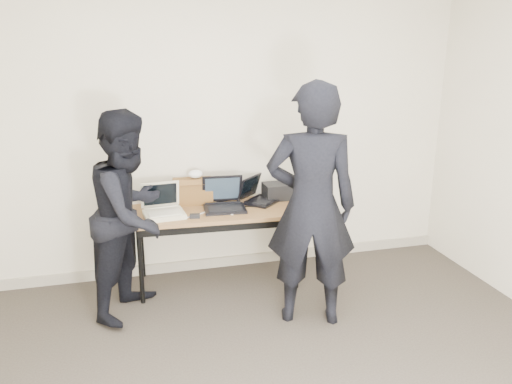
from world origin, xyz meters
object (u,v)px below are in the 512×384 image
object	(u,v)px
laptop_right	(258,196)
person_typist	(311,206)
laptop_center	(224,201)
leather_satchel	(193,191)
equipment_box	(277,191)
desk	(217,216)
laptop_beige	(163,209)
person_observer	(131,214)

from	to	relation	value
laptop_right	person_typist	bearing A→B (deg)	-124.27
laptop_center	laptop_right	xyz separation A→B (m)	(0.35, 0.11, -0.01)
leather_satchel	equipment_box	bearing A→B (deg)	1.09
desk	leather_satchel	distance (m)	0.34
desk	equipment_box	world-z (taller)	equipment_box
laptop_beige	leather_satchel	distance (m)	0.40
laptop_center	laptop_right	distance (m)	0.37
laptop_right	equipment_box	distance (m)	0.21
laptop_right	person_observer	world-z (taller)	person_observer
laptop_right	equipment_box	size ratio (longest dim) A/B	1.74
laptop_beige	person_typist	world-z (taller)	person_typist
laptop_right	equipment_box	xyz separation A→B (m)	(0.20, 0.05, 0.02)
desk	leather_satchel	size ratio (longest dim) A/B	4.13
laptop_right	leather_satchel	world-z (taller)	leather_satchel
desk	laptop_center	distance (m)	0.15
desk	laptop_center	world-z (taller)	laptop_center
laptop_right	person_typist	world-z (taller)	person_typist
leather_satchel	equipment_box	xyz separation A→B (m)	(0.81, -0.04, -0.05)
laptop_beige	equipment_box	xyz separation A→B (m)	(1.11, 0.22, 0.02)
leather_satchel	person_typist	xyz separation A→B (m)	(0.78, -1.03, 0.11)
person_observer	desk	bearing A→B (deg)	-37.06
laptop_center	laptop_right	bearing A→B (deg)	21.65
person_observer	laptop_center	bearing A→B (deg)	-37.06
desk	laptop_center	xyz separation A→B (m)	(0.07, 0.03, 0.12)
laptop_right	leather_satchel	distance (m)	0.62
laptop_center	leather_satchel	world-z (taller)	laptop_center
leather_satchel	person_observer	world-z (taller)	person_observer
person_typist	person_observer	world-z (taller)	person_typist
laptop_beige	person_observer	bearing A→B (deg)	-142.07
laptop_center	leather_satchel	bearing A→B (deg)	145.78
desk	person_observer	distance (m)	0.83
desk	person_observer	size ratio (longest dim) A/B	0.91
equipment_box	person_typist	size ratio (longest dim) A/B	0.14
laptop_center	leather_satchel	xyz separation A→B (m)	(-0.25, 0.20, 0.06)
leather_satchel	equipment_box	size ratio (longest dim) A/B	1.43
desk	laptop_right	xyz separation A→B (m)	(0.43, 0.14, 0.11)
laptop_center	laptop_right	world-z (taller)	laptop_center
leather_satchel	person_typist	world-z (taller)	person_typist
laptop_right	laptop_beige	bearing A→B (deg)	146.30
laptop_right	person_observer	xyz separation A→B (m)	(-1.18, -0.44, 0.07)
person_observer	laptop_beige	bearing A→B (deg)	-14.70
person_typist	person_observer	xyz separation A→B (m)	(-1.35, 0.51, -0.12)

